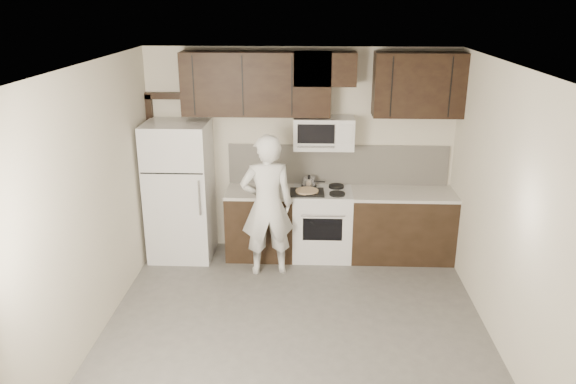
# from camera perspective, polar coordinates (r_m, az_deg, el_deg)

# --- Properties ---
(floor) EXTENTS (4.50, 4.50, 0.00)m
(floor) POSITION_cam_1_polar(r_m,az_deg,el_deg) (5.91, 0.68, -14.50)
(floor) COLOR #575452
(floor) RESTS_ON ground
(back_wall) EXTENTS (4.00, 0.00, 4.00)m
(back_wall) POSITION_cam_1_polar(r_m,az_deg,el_deg) (7.42, 1.26, 4.13)
(back_wall) COLOR beige
(back_wall) RESTS_ON ground
(ceiling) EXTENTS (4.50, 4.50, 0.00)m
(ceiling) POSITION_cam_1_polar(r_m,az_deg,el_deg) (4.95, 0.80, 12.48)
(ceiling) COLOR white
(ceiling) RESTS_ON back_wall
(counter_run) EXTENTS (2.95, 0.64, 0.91)m
(counter_run) POSITION_cam_1_polar(r_m,az_deg,el_deg) (7.43, 5.82, -3.24)
(counter_run) COLOR black
(counter_run) RESTS_ON floor
(stove) EXTENTS (0.76, 0.66, 0.94)m
(stove) POSITION_cam_1_polar(r_m,az_deg,el_deg) (7.41, 3.48, -3.18)
(stove) COLOR silver
(stove) RESTS_ON floor
(backsplash) EXTENTS (2.90, 0.02, 0.54)m
(backsplash) POSITION_cam_1_polar(r_m,az_deg,el_deg) (7.46, 5.09, 2.79)
(backsplash) COLOR beige
(backsplash) RESTS_ON counter_run
(upper_cabinets) EXTENTS (3.48, 0.35, 0.78)m
(upper_cabinets) POSITION_cam_1_polar(r_m,az_deg,el_deg) (7.06, 3.00, 11.06)
(upper_cabinets) COLOR black
(upper_cabinets) RESTS_ON back_wall
(microwave) EXTENTS (0.76, 0.42, 0.40)m
(microwave) POSITION_cam_1_polar(r_m,az_deg,el_deg) (7.16, 3.65, 6.02)
(microwave) COLOR silver
(microwave) RESTS_ON upper_cabinets
(refrigerator) EXTENTS (0.80, 0.76, 1.80)m
(refrigerator) POSITION_cam_1_polar(r_m,az_deg,el_deg) (7.40, -10.91, 0.10)
(refrigerator) COLOR silver
(refrigerator) RESTS_ON floor
(door_trim) EXTENTS (0.50, 0.08, 2.12)m
(door_trim) POSITION_cam_1_polar(r_m,az_deg,el_deg) (7.69, -13.23, 3.37)
(door_trim) COLOR black
(door_trim) RESTS_ON floor
(saucepan) EXTENTS (0.30, 0.17, 0.17)m
(saucepan) POSITION_cam_1_polar(r_m,az_deg,el_deg) (7.37, 2.16, 1.00)
(saucepan) COLOR silver
(saucepan) RESTS_ON stove
(baking_tray) EXTENTS (0.44, 0.34, 0.02)m
(baking_tray) POSITION_cam_1_polar(r_m,az_deg,el_deg) (7.16, 1.95, -0.04)
(baking_tray) COLOR black
(baking_tray) RESTS_ON counter_run
(pizza) EXTENTS (0.30, 0.30, 0.02)m
(pizza) POSITION_cam_1_polar(r_m,az_deg,el_deg) (7.15, 1.95, 0.12)
(pizza) COLOR beige
(pizza) RESTS_ON baking_tray
(person) EXTENTS (0.72, 0.54, 1.78)m
(person) POSITION_cam_1_polar(r_m,az_deg,el_deg) (6.81, -2.14, -1.36)
(person) COLOR white
(person) RESTS_ON floor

